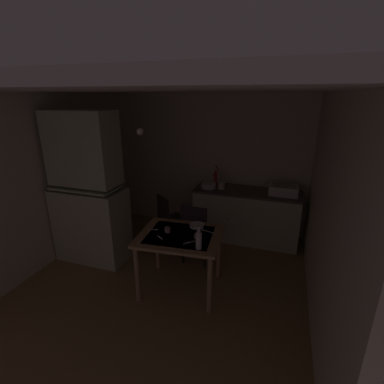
{
  "coord_description": "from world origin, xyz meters",
  "views": [
    {
      "loc": [
        1.35,
        -3.03,
        2.38
      ],
      "look_at": [
        0.26,
        0.25,
        1.19
      ],
      "focal_mm": 26.42,
      "sensor_mm": 36.0,
      "label": 1
    }
  ],
  "objects_px": {
    "hutch_cabinet": "(88,194)",
    "sink_basin": "(283,190)",
    "dining_table": "(180,242)",
    "serving_bowl_wide": "(197,225)",
    "chair_far_side": "(196,233)",
    "chair_by_counter": "(170,218)",
    "hand_pump": "(216,177)",
    "mixing_bowl_counter": "(208,185)",
    "glass_bottle": "(199,240)",
    "teacup_cream": "(198,236)"
  },
  "relations": [
    {
      "from": "hutch_cabinet",
      "to": "sink_basin",
      "type": "xyz_separation_m",
      "value": [
        2.67,
        1.33,
        -0.07
      ]
    },
    {
      "from": "dining_table",
      "to": "serving_bowl_wide",
      "type": "xyz_separation_m",
      "value": [
        0.13,
        0.27,
        0.12
      ]
    },
    {
      "from": "sink_basin",
      "to": "chair_far_side",
      "type": "height_order",
      "value": "sink_basin"
    },
    {
      "from": "dining_table",
      "to": "chair_by_counter",
      "type": "relative_size",
      "value": 1.26
    },
    {
      "from": "hand_pump",
      "to": "mixing_bowl_counter",
      "type": "height_order",
      "value": "hand_pump"
    },
    {
      "from": "glass_bottle",
      "to": "teacup_cream",
      "type": "bearing_deg",
      "value": 110.32
    },
    {
      "from": "chair_far_side",
      "to": "serving_bowl_wide",
      "type": "xyz_separation_m",
      "value": [
        0.12,
        -0.36,
        0.3
      ]
    },
    {
      "from": "hand_pump",
      "to": "sink_basin",
      "type": "bearing_deg",
      "value": -2.31
    },
    {
      "from": "hutch_cabinet",
      "to": "hand_pump",
      "type": "bearing_deg",
      "value": 41.54
    },
    {
      "from": "sink_basin",
      "to": "hand_pump",
      "type": "distance_m",
      "value": 1.12
    },
    {
      "from": "hand_pump",
      "to": "glass_bottle",
      "type": "xyz_separation_m",
      "value": [
        0.28,
        -1.91,
        -0.17
      ]
    },
    {
      "from": "serving_bowl_wide",
      "to": "glass_bottle",
      "type": "relative_size",
      "value": 0.69
    },
    {
      "from": "hand_pump",
      "to": "glass_bottle",
      "type": "bearing_deg",
      "value": -81.52
    },
    {
      "from": "teacup_cream",
      "to": "chair_far_side",
      "type": "bearing_deg",
      "value": 108.78
    },
    {
      "from": "hutch_cabinet",
      "to": "hand_pump",
      "type": "height_order",
      "value": "hutch_cabinet"
    },
    {
      "from": "sink_basin",
      "to": "mixing_bowl_counter",
      "type": "xyz_separation_m",
      "value": [
        -1.22,
        -0.05,
        -0.03
      ]
    },
    {
      "from": "serving_bowl_wide",
      "to": "teacup_cream",
      "type": "height_order",
      "value": "teacup_cream"
    },
    {
      "from": "dining_table",
      "to": "serving_bowl_wide",
      "type": "distance_m",
      "value": 0.33
    },
    {
      "from": "sink_basin",
      "to": "serving_bowl_wide",
      "type": "bearing_deg",
      "value": -127.26
    },
    {
      "from": "dining_table",
      "to": "teacup_cream",
      "type": "height_order",
      "value": "teacup_cream"
    },
    {
      "from": "sink_basin",
      "to": "serving_bowl_wide",
      "type": "height_order",
      "value": "sink_basin"
    },
    {
      "from": "sink_basin",
      "to": "dining_table",
      "type": "relative_size",
      "value": 0.42
    },
    {
      "from": "chair_far_side",
      "to": "chair_by_counter",
      "type": "relative_size",
      "value": 1.11
    },
    {
      "from": "hutch_cabinet",
      "to": "dining_table",
      "type": "xyz_separation_m",
      "value": [
        1.52,
        -0.29,
        -0.37
      ]
    },
    {
      "from": "hutch_cabinet",
      "to": "hand_pump",
      "type": "xyz_separation_m",
      "value": [
        1.55,
        1.37,
        0.02
      ]
    },
    {
      "from": "teacup_cream",
      "to": "dining_table",
      "type": "bearing_deg",
      "value": 173.49
    },
    {
      "from": "mixing_bowl_counter",
      "to": "chair_by_counter",
      "type": "height_order",
      "value": "mixing_bowl_counter"
    },
    {
      "from": "hand_pump",
      "to": "mixing_bowl_counter",
      "type": "xyz_separation_m",
      "value": [
        -0.1,
        -0.1,
        -0.13
      ]
    },
    {
      "from": "hutch_cabinet",
      "to": "sink_basin",
      "type": "relative_size",
      "value": 4.98
    },
    {
      "from": "hutch_cabinet",
      "to": "serving_bowl_wide",
      "type": "bearing_deg",
      "value": -0.49
    },
    {
      "from": "mixing_bowl_counter",
      "to": "dining_table",
      "type": "bearing_deg",
      "value": -87.53
    },
    {
      "from": "chair_far_side",
      "to": "serving_bowl_wide",
      "type": "relative_size",
      "value": 4.93
    },
    {
      "from": "teacup_cream",
      "to": "mixing_bowl_counter",
      "type": "bearing_deg",
      "value": 100.69
    },
    {
      "from": "sink_basin",
      "to": "glass_bottle",
      "type": "xyz_separation_m",
      "value": [
        -0.83,
        -1.86,
        -0.07
      ]
    },
    {
      "from": "serving_bowl_wide",
      "to": "dining_table",
      "type": "bearing_deg",
      "value": -115.77
    },
    {
      "from": "hand_pump",
      "to": "chair_by_counter",
      "type": "xyz_separation_m",
      "value": [
        -0.62,
        -0.59,
        -0.6
      ]
    },
    {
      "from": "hutch_cabinet",
      "to": "chair_far_side",
      "type": "xyz_separation_m",
      "value": [
        1.52,
        0.35,
        -0.54
      ]
    },
    {
      "from": "mixing_bowl_counter",
      "to": "hutch_cabinet",
      "type": "bearing_deg",
      "value": -138.63
    },
    {
      "from": "hutch_cabinet",
      "to": "teacup_cream",
      "type": "height_order",
      "value": "hutch_cabinet"
    },
    {
      "from": "chair_far_side",
      "to": "dining_table",
      "type": "bearing_deg",
      "value": -90.64
    },
    {
      "from": "sink_basin",
      "to": "glass_bottle",
      "type": "relative_size",
      "value": 1.6
    },
    {
      "from": "mixing_bowl_counter",
      "to": "glass_bottle",
      "type": "distance_m",
      "value": 1.85
    },
    {
      "from": "hutch_cabinet",
      "to": "dining_table",
      "type": "relative_size",
      "value": 2.07
    },
    {
      "from": "mixing_bowl_counter",
      "to": "dining_table",
      "type": "distance_m",
      "value": 1.58
    },
    {
      "from": "serving_bowl_wide",
      "to": "sink_basin",
      "type": "bearing_deg",
      "value": 52.74
    },
    {
      "from": "serving_bowl_wide",
      "to": "teacup_cream",
      "type": "bearing_deg",
      "value": -71.29
    },
    {
      "from": "dining_table",
      "to": "chair_far_side",
      "type": "bearing_deg",
      "value": 89.36
    },
    {
      "from": "glass_bottle",
      "to": "hutch_cabinet",
      "type": "bearing_deg",
      "value": 163.64
    },
    {
      "from": "mixing_bowl_counter",
      "to": "chair_far_side",
      "type": "bearing_deg",
      "value": -85.4
    },
    {
      "from": "sink_basin",
      "to": "hand_pump",
      "type": "height_order",
      "value": "hand_pump"
    }
  ]
}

